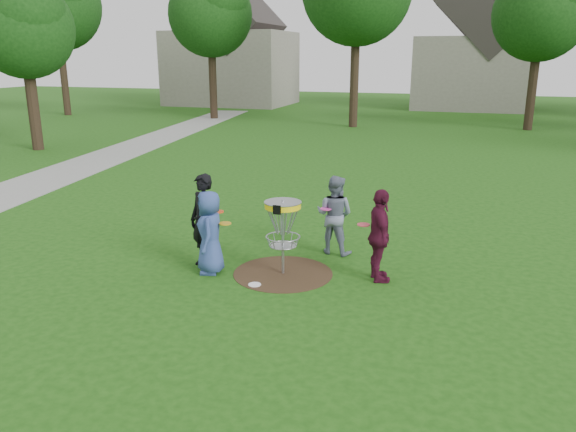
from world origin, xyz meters
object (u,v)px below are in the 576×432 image
(player_black, at_px, (204,221))
(player_maroon, at_px, (380,236))
(player_blue, at_px, (210,232))
(player_grey, at_px, (334,215))
(disc_golf_basket, at_px, (283,219))

(player_black, height_order, player_maroon, player_black)
(player_maroon, bearing_deg, player_blue, 79.26)
(player_blue, height_order, player_grey, player_grey)
(player_grey, height_order, player_maroon, player_maroon)
(player_blue, distance_m, player_black, 0.37)
(player_black, xyz_separation_m, player_grey, (2.12, 1.44, -0.09))
(player_blue, height_order, disc_golf_basket, player_blue)
(player_maroon, height_order, disc_golf_basket, player_maroon)
(player_blue, relative_size, player_grey, 0.96)
(player_black, xyz_separation_m, player_maroon, (3.18, 0.27, -0.06))
(player_grey, xyz_separation_m, player_maroon, (1.06, -1.17, 0.03))
(disc_golf_basket, bearing_deg, player_grey, 65.78)
(player_grey, bearing_deg, player_blue, 52.33)
(player_grey, bearing_deg, player_black, 44.47)
(player_black, xyz_separation_m, disc_golf_basket, (1.50, 0.06, 0.15))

